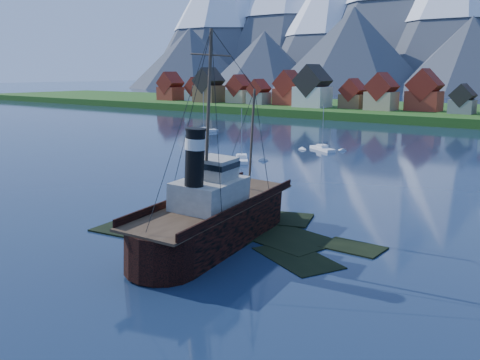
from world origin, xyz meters
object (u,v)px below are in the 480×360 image
Objects in this scene: tugboat_wreck at (223,214)px; sailboat_a at (242,160)px; sailboat_c at (322,149)px; sailboat_b at (204,131)px.

tugboat_wreck is 2.63× the size of sailboat_a.
sailboat_a is at bearing 114.54° from tugboat_wreck.
tugboat_wreck is at bearing -128.25° from sailboat_c.
sailboat_a reaches higher than sailboat_c.
sailboat_a is 1.03× the size of sailboat_c.
sailboat_b is at bearing 121.92° from tugboat_wreck.
tugboat_wreck reaches higher than sailboat_b.
sailboat_b is at bearing 101.40° from sailboat_a.
sailboat_b reaches higher than sailboat_a.
tugboat_wreck is 100.91m from sailboat_b.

